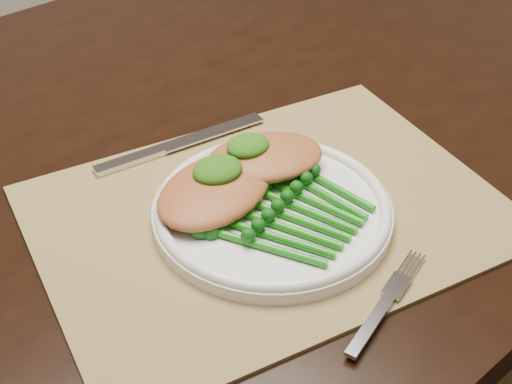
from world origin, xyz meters
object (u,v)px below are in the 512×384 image
placemat (269,213)px  chicken_fillet_left (215,190)px  dinner_plate (272,209)px  broccolini_bundle (298,213)px  dining_table (215,324)px

placemat → chicken_fillet_left: size_ratio=3.35×
placemat → dinner_plate: dinner_plate is taller
chicken_fillet_left → broccolini_bundle: 0.09m
placemat → broccolini_bundle: size_ratio=2.36×
dinner_plate → chicken_fillet_left: bearing=136.5°
dinner_plate → chicken_fillet_left: 0.06m
dining_table → placemat: bearing=-107.7°
dining_table → chicken_fillet_left: (-0.08, -0.16, 0.41)m
dining_table → chicken_fillet_left: size_ratio=12.25×
dining_table → broccolini_bundle: bearing=-103.8°
placemat → dinner_plate: size_ratio=1.92×
chicken_fillet_left → broccolini_bundle: bearing=-71.6°
dinner_plate → chicken_fillet_left: (-0.04, 0.04, 0.02)m
placemat → broccolini_bundle: broccolini_bundle is taller
dining_table → dinner_plate: (-0.04, -0.20, 0.39)m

